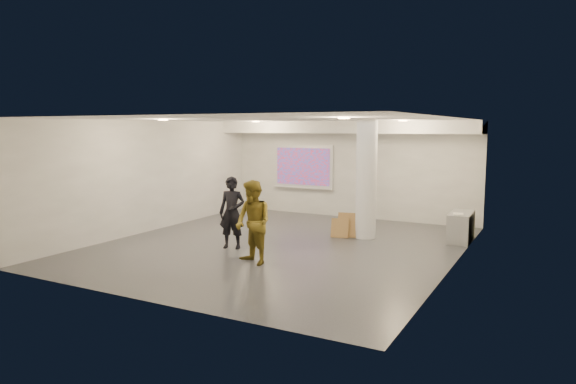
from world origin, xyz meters
The scene contains 19 objects.
floor centered at (0.00, 0.00, 0.00)m, with size 8.00×9.00×0.01m, color #383A40.
ceiling centered at (0.00, 0.00, 3.00)m, with size 8.00×9.00×0.01m, color white.
wall_back centered at (0.00, 4.50, 1.50)m, with size 8.00×0.01×3.00m, color beige.
wall_front centered at (0.00, -4.50, 1.50)m, with size 8.00×0.01×3.00m, color beige.
wall_left centered at (-4.00, 0.00, 1.50)m, with size 0.01×9.00×3.00m, color beige.
wall_right centered at (4.00, 0.00, 1.50)m, with size 0.01×9.00×3.00m, color beige.
soffit_band centered at (0.00, 3.95, 2.82)m, with size 8.00×1.10×0.36m, color white.
downlight_nw centered at (-2.20, 2.50, 2.98)m, with size 0.22×0.22×0.02m, color #FFC080.
downlight_ne centered at (2.20, 2.50, 2.98)m, with size 0.22×0.22×0.02m, color #FFC080.
downlight_sw centered at (-2.20, -1.50, 2.98)m, with size 0.22×0.22×0.02m, color #FFC080.
downlight_se centered at (2.20, -1.50, 2.98)m, with size 0.22×0.22×0.02m, color #FFC080.
column centered at (1.50, 1.80, 1.50)m, with size 0.52×0.52×3.00m, color silver.
projection_screen centered at (-1.60, 4.45, 1.53)m, with size 2.10×0.13×1.42m.
credenza centered at (3.72, 2.56, 0.36)m, with size 0.51×1.24×0.72m, color gray.
papers_stack centered at (3.70, 2.25, 0.73)m, with size 0.24×0.30×0.02m, color white.
cardboard_back centered at (1.10, 1.67, 0.31)m, with size 0.58×0.05×0.64m, color olive.
cardboard_front centered at (0.91, 1.52, 0.25)m, with size 0.45×0.05×0.50m, color olive.
woman centered at (-0.87, -0.75, 0.84)m, with size 0.61×0.40×1.68m, color black.
man centered at (0.32, -1.72, 0.87)m, with size 0.85×0.66×1.74m, color olive.
Camera 1 is at (5.83, -10.51, 2.80)m, focal length 32.00 mm.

